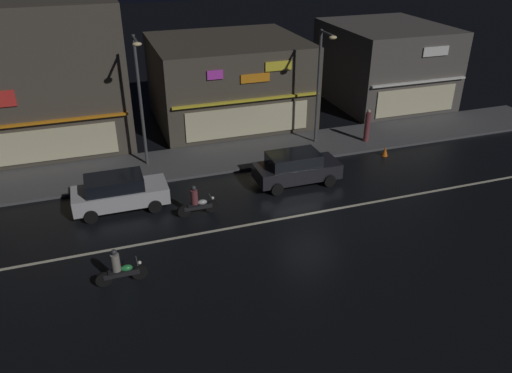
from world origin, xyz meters
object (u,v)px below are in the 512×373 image
Objects in this scene: streetlamp_mid at (140,92)px; parked_car_near_kerb at (119,192)px; parked_car_trailing at (296,168)px; traffic_cone at (385,151)px; pedestrian_on_sidewalk at (367,126)px; streetlamp_east at (320,79)px; motorcycle_following at (197,203)px; motorcycle_lead at (119,269)px.

streetlamp_mid is 5.53m from parked_car_near_kerb.
parked_car_trailing is 7.82× the size of traffic_cone.
pedestrian_on_sidewalk reaches higher than parked_car_trailing.
pedestrian_on_sidewalk is (2.94, -0.68, -2.99)m from streetlamp_east.
parked_car_trailing is 5.70m from motorcycle_following.
parked_car_trailing is at bearing -1.63° from parked_car_near_kerb.
parked_car_trailing is at bearing -31.50° from streetlamp_mid.
parked_car_trailing is 2.26× the size of motorcycle_following.
parked_car_near_kerb is 14.95m from traffic_cone.
streetlamp_mid is 12.58× the size of traffic_cone.
streetlamp_east reaches higher than motorcycle_following.
motorcycle_following is at bearing -165.75° from traffic_cone.
streetlamp_east is at bearing 138.66° from traffic_cone.
pedestrian_on_sidewalk is 1.05× the size of motorcycle_lead.
parked_car_near_kerb and parked_car_trailing have the same top height.
streetlamp_east is (10.02, -0.11, -0.17)m from streetlamp_mid.
streetlamp_mid is 3.64× the size of motorcycle_following.
streetlamp_east is at bearing -93.51° from pedestrian_on_sidewalk.
pedestrian_on_sidewalk is 0.46× the size of parked_car_trailing.
streetlamp_mid is 6.92m from motorcycle_following.
pedestrian_on_sidewalk is at bearing 22.20° from motorcycle_following.
streetlamp_mid is at bearing 65.41° from parked_car_near_kerb.
streetlamp_east is 1.53× the size of parked_car_trailing.
parked_car_trailing is (-3.09, -4.13, -3.19)m from streetlamp_east.
streetlamp_mid is 13.93m from traffic_cone.
streetlamp_mid reaches higher than pedestrian_on_sidewalk.
motorcycle_lead is at bearing -156.08° from traffic_cone.
streetlamp_east is 5.55m from traffic_cone.
streetlamp_mid reaches higher than streetlamp_east.
streetlamp_east is 1.53× the size of parked_car_near_kerb.
streetlamp_east is 15.97m from motorcycle_lead.
pedestrian_on_sidewalk is 0.46× the size of parked_car_near_kerb.
streetlamp_east reaches higher than pedestrian_on_sidewalk.
motorcycle_following is at bearing -28.13° from parked_car_near_kerb.
motorcycle_following reaches higher than traffic_cone.
parked_car_trailing is 10.72m from motorcycle_lead.
parked_car_near_kerb is 3.70m from motorcycle_following.
streetlamp_east is at bearing -146.70° from motorcycle_lead.
pedestrian_on_sidewalk is at bearing 29.77° from parked_car_trailing.
parked_car_near_kerb is (-14.79, -3.20, -0.21)m from pedestrian_on_sidewalk.
streetlamp_east reaches higher than parked_car_trailing.
parked_car_trailing is (8.75, -0.25, 0.00)m from parked_car_near_kerb.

